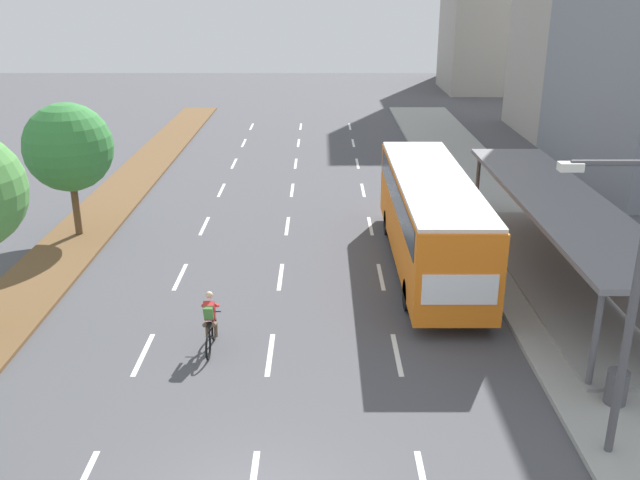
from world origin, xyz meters
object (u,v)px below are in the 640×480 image
at_px(median_tree_third, 71,147).
at_px(streetlight, 629,293).
at_px(bus_shelter, 568,232).
at_px(cyclist, 212,323).
at_px(bus, 433,212).
at_px(trash_bin, 619,388).

distance_m(median_tree_third, streetlight, 20.97).
relative_size(bus_shelter, median_tree_third, 2.73).
bearing_deg(streetlight, cyclist, 152.77).
distance_m(bus_shelter, median_tree_third, 18.54).
distance_m(bus_shelter, bus, 4.52).
bearing_deg(cyclist, bus, 40.95).
bearing_deg(bus_shelter, bus, 161.59).
bearing_deg(cyclist, bus_shelter, 22.20).
height_order(bus, cyclist, bus).
bearing_deg(median_tree_third, bus_shelter, -14.47).
bearing_deg(median_tree_third, streetlight, -41.31).
bearing_deg(bus, cyclist, -139.05).
height_order(median_tree_third, trash_bin, median_tree_third).
xyz_separation_m(bus_shelter, bus, (-4.28, 1.43, 0.20)).
bearing_deg(streetlight, trash_bin, 60.25).
relative_size(bus, cyclist, 6.20).
height_order(cyclist, trash_bin, cyclist).
height_order(streetlight, trash_bin, streetlight).
bearing_deg(trash_bin, bus, 109.87).
height_order(cyclist, streetlight, streetlight).
xyz_separation_m(bus_shelter, trash_bin, (-1.08, -7.43, -1.29)).
relative_size(bus_shelter, cyclist, 7.90).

